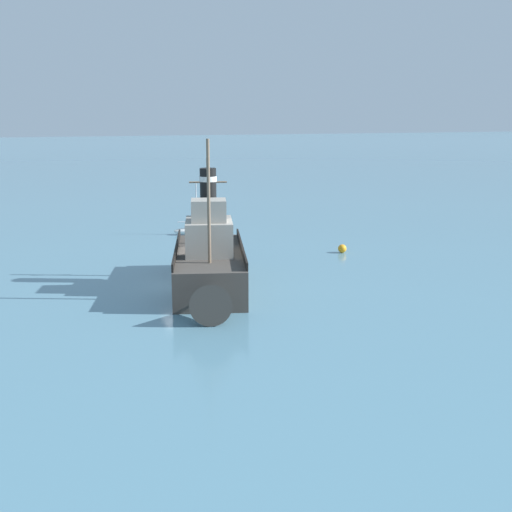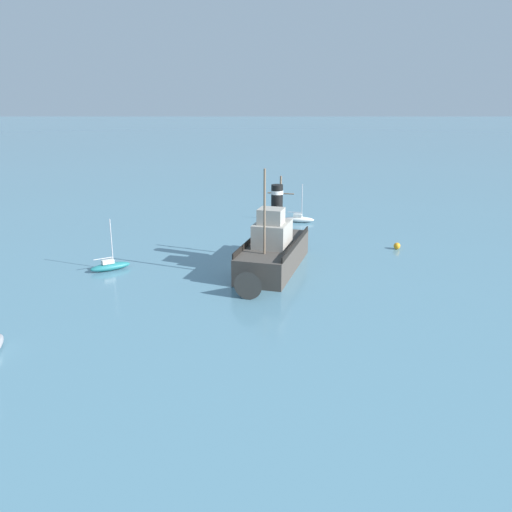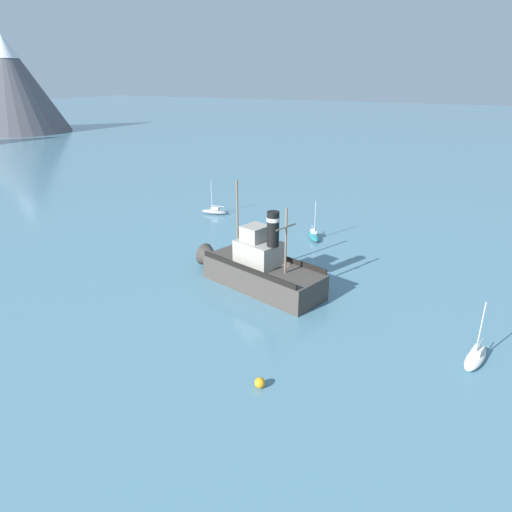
{
  "view_description": "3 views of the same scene",
  "coord_description": "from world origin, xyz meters",
  "px_view_note": "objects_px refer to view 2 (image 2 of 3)",
  "views": [
    {
      "loc": [
        9.78,
        40.96,
        11.33
      ],
      "look_at": [
        -3.88,
        4.04,
        2.57
      ],
      "focal_mm": 45.0,
      "sensor_mm": 36.0,
      "label": 1
    },
    {
      "loc": [
        -0.17,
        49.82,
        16.29
      ],
      "look_at": [
        -0.07,
        4.41,
        2.28
      ],
      "focal_mm": 38.0,
      "sensor_mm": 36.0,
      "label": 2
    },
    {
      "loc": [
        -36.85,
        -16.5,
        19.07
      ],
      "look_at": [
        1.03,
        3.1,
        1.91
      ],
      "focal_mm": 32.0,
      "sensor_mm": 36.0,
      "label": 3
    }
  ],
  "objects_px": {
    "sailboat_teal": "(110,266)",
    "mooring_buoy": "(397,246)",
    "old_tugboat": "(272,252)",
    "sailboat_white": "(299,219)"
  },
  "relations": [
    {
      "from": "sailboat_teal",
      "to": "mooring_buoy",
      "type": "distance_m",
      "value": 29.57
    },
    {
      "from": "old_tugboat",
      "to": "mooring_buoy",
      "type": "bearing_deg",
      "value": -152.43
    },
    {
      "from": "sailboat_white",
      "to": "sailboat_teal",
      "type": "distance_m",
      "value": 27.28
    },
    {
      "from": "sailboat_white",
      "to": "mooring_buoy",
      "type": "distance_m",
      "value": 15.54
    },
    {
      "from": "old_tugboat",
      "to": "sailboat_teal",
      "type": "relative_size",
      "value": 3.02
    },
    {
      "from": "sailboat_white",
      "to": "old_tugboat",
      "type": "bearing_deg",
      "value": 78.28
    },
    {
      "from": "sailboat_teal",
      "to": "mooring_buoy",
      "type": "bearing_deg",
      "value": -166.13
    },
    {
      "from": "old_tugboat",
      "to": "mooring_buoy",
      "type": "xyz_separation_m",
      "value": [
        -13.52,
        -7.06,
        -1.48
      ]
    },
    {
      "from": "old_tugboat",
      "to": "sailboat_white",
      "type": "distance_m",
      "value": 19.81
    },
    {
      "from": "sailboat_teal",
      "to": "sailboat_white",
      "type": "bearing_deg",
      "value": -134.74
    }
  ]
}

